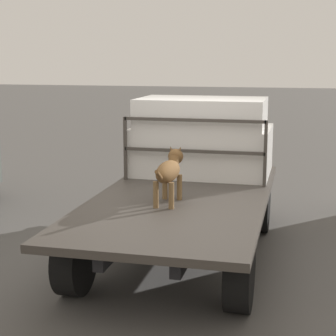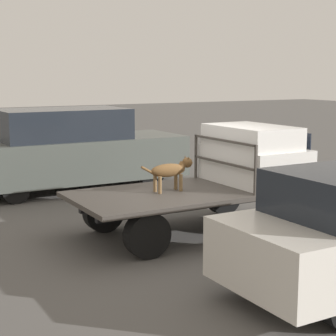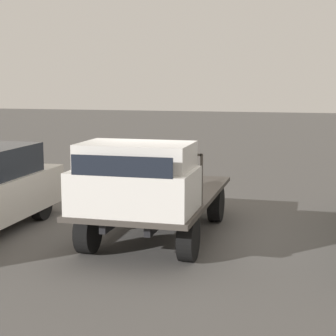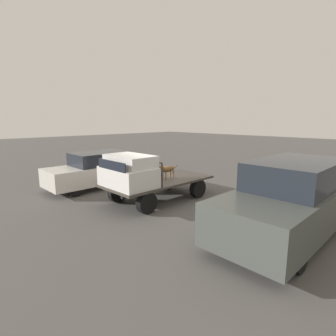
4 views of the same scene
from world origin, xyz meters
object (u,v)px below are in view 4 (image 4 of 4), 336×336
at_px(flatbed_truck, 159,185).
at_px(parked_sedan, 97,170).
at_px(parked_pickup_far, 292,199).
at_px(dog, 167,169).

xyz_separation_m(flatbed_truck, parked_sedan, (0.72, -3.29, 0.21)).
bearing_deg(parked_pickup_far, flatbed_truck, -88.57).
relative_size(flatbed_truck, parked_sedan, 0.98).
height_order(flatbed_truck, parked_pickup_far, parked_pickup_far).
xyz_separation_m(dog, parked_pickup_far, (-0.14, 4.55, -0.18)).
bearing_deg(flatbed_truck, dog, 168.25).
height_order(parked_sedan, parked_pickup_far, parked_pickup_far).
distance_m(flatbed_truck, dog, 0.66).
height_order(flatbed_truck, parked_sedan, parked_sedan).
bearing_deg(dog, parked_pickup_far, 96.09).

